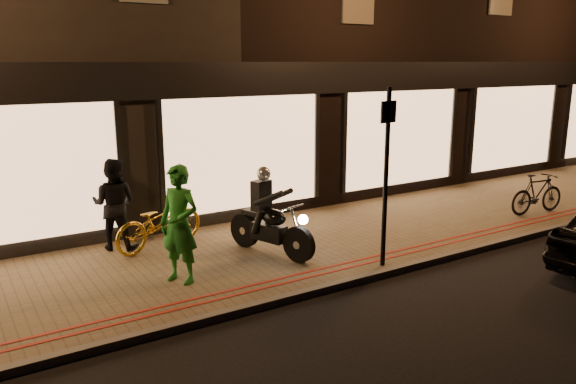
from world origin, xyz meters
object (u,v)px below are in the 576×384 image
(motorcycle, at_px, (269,221))
(bicycle_gold, at_px, (159,222))
(person_green, at_px, (179,224))
(sign_post, at_px, (386,168))

(motorcycle, distance_m, bicycle_gold, 2.07)
(bicycle_gold, height_order, person_green, person_green)
(sign_post, distance_m, bicycle_gold, 4.27)
(sign_post, relative_size, bicycle_gold, 1.59)
(sign_post, bearing_deg, person_green, 160.06)
(motorcycle, bearing_deg, sign_post, -66.61)
(person_green, bearing_deg, sign_post, 38.82)
(sign_post, height_order, person_green, sign_post)
(motorcycle, xyz_separation_m, person_green, (-1.83, -0.39, 0.32))
(bicycle_gold, xyz_separation_m, person_green, (-0.29, -1.77, 0.44))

